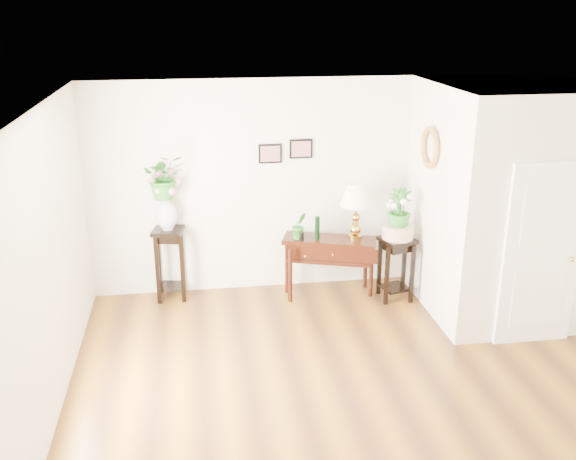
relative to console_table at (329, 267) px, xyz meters
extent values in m
cube|color=brown|center=(-0.07, -2.34, -0.40)|extent=(6.00, 5.50, 0.02)
cube|color=white|center=(-0.07, -2.34, 2.40)|extent=(6.00, 5.50, 0.02)
cube|color=white|center=(-0.07, 0.41, 1.00)|extent=(6.00, 0.02, 2.80)
cube|color=white|center=(-3.07, -2.34, 1.00)|extent=(0.02, 5.50, 2.80)
cube|color=white|center=(2.03, -0.57, 1.00)|extent=(1.80, 1.95, 2.80)
cube|color=white|center=(2.03, -1.57, 0.65)|extent=(0.90, 0.05, 2.10)
cube|color=black|center=(-0.72, 0.39, 1.45)|extent=(0.30, 0.02, 0.25)
cube|color=black|center=(-0.32, 0.39, 1.50)|extent=(0.30, 0.02, 0.25)
torus|color=#A96526|center=(1.09, -0.44, 1.65)|extent=(0.07, 0.51, 0.51)
cube|color=black|center=(0.00, 0.00, 0.00)|extent=(1.26, 0.76, 0.80)
cube|color=#B78F38|center=(0.34, 0.00, 0.75)|extent=(0.55, 0.55, 0.73)
cylinder|color=black|center=(-0.16, 0.00, 0.57)|extent=(0.07, 0.07, 0.30)
imported|color=#277322|center=(-0.40, 0.00, 0.58)|extent=(0.24, 0.21, 0.36)
cube|color=black|center=(-2.06, 0.23, 0.08)|extent=(0.44, 0.44, 0.96)
imported|color=#277322|center=(-2.06, 0.23, 1.24)|extent=(0.57, 0.51, 0.57)
cube|color=black|center=(0.83, -0.24, 0.02)|extent=(0.48, 0.48, 0.84)
cylinder|color=beige|center=(0.83, -0.24, 0.52)|extent=(0.43, 0.43, 0.18)
imported|color=#277322|center=(0.83, -0.24, 0.82)|extent=(0.38, 0.38, 0.53)
camera|label=1|loc=(-1.71, -7.61, 3.27)|focal=40.00mm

